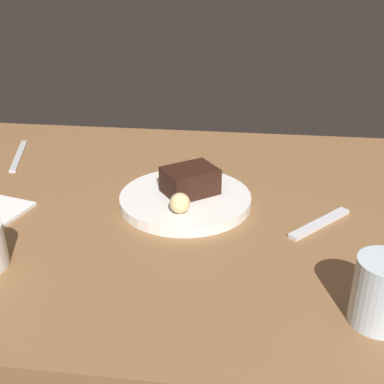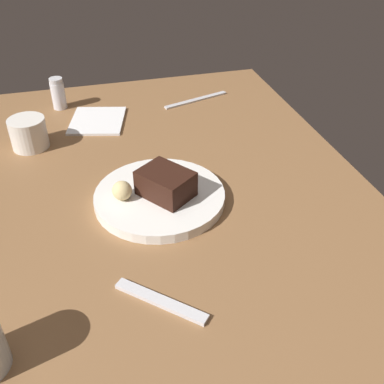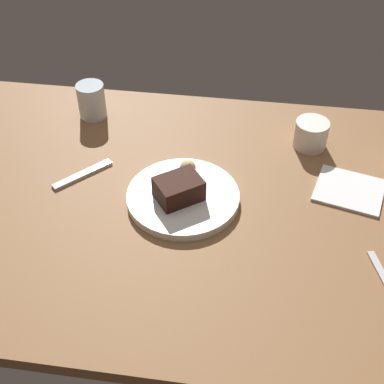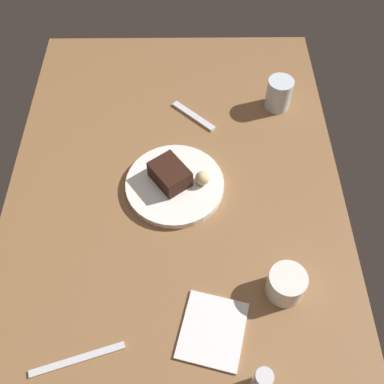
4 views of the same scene
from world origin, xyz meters
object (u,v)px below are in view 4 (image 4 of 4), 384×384
Objects in this scene: dessert_spoon at (194,116)px; folded_napkin at (213,330)px; salt_shaker at (262,381)px; water_glass at (279,94)px; dessert_plate at (174,184)px; chocolate_cake_slice at (170,174)px; coffee_cup at (286,284)px; bread_roll at (202,178)px; butter_knife at (77,359)px.

dessert_spoon is 1.03× the size of folded_napkin.
salt_shaker is 0.89× the size of water_glass.
dessert_plate is 3.55cm from chocolate_cake_slice.
salt_shaker is at bearing -160.07° from dessert_plate.
coffee_cup is at bearing 174.85° from water_glass.
salt_shaker is (-47.10, -17.07, 3.06)cm from dessert_plate.
dessert_plate is 1.69× the size of folded_napkin.
dessert_spoon is at bearing 4.56° from bread_roll.
chocolate_cake_slice and coffee_cup have the same top height.
butter_knife is at bearing 101.50° from folded_napkin.
butter_knife is 27.56cm from folded_napkin.
coffee_cup is 18.09cm from folded_napkin.
dessert_spoon is 60.57cm from folded_napkin.
water_glass is 68.07cm from folded_napkin.
butter_knife is (-14.05, 42.63, -3.20)cm from coffee_cup.
coffee_cup is 0.43× the size of butter_knife.
salt_shaker is 76.26cm from water_glass.
bread_roll is 0.19× the size of butter_knife.
salt_shaker is at bearing -37.26° from dessert_spoon.
dessert_plate is 7.66cm from bread_roll.
bread_roll is at bearing 2.12° from folded_napkin.
water_glass is 24.70cm from dessert_spoon.
butter_knife is at bearing 145.81° from water_glass.
folded_napkin is (5.49, -27.01, 0.05)cm from butter_knife.
water_glass reaches higher than salt_shaker.
folded_napkin is at bearing -165.82° from chocolate_cake_slice.
water_glass is at bearing 38.92° from butter_knife.
dessert_plate reaches higher than dessert_spoon.
butter_knife is (-70.20, 47.70, -4.33)cm from water_glass.
coffee_cup is at bearing -26.74° from dessert_spoon.
dessert_plate is 2.69× the size of water_glass.
chocolate_cake_slice reaches higher than dessert_spoon.
coffee_cup is at bearing -138.70° from chocolate_cake_slice.
dessert_plate reaches higher than butter_knife.
water_glass is (28.20, -29.18, 3.63)cm from dessert_plate.
water_glass is at bearing -37.82° from bread_roll.
salt_shaker is at bearing -25.03° from butter_knife.
chocolate_cake_slice is 0.65× the size of folded_napkin.
water_glass is 0.61× the size of dessert_spoon.
salt_shaker is 0.54× the size of dessert_spoon.
salt_shaker is 36.15cm from butter_knife.
butter_knife is at bearing 157.43° from chocolate_cake_slice.
bread_roll reaches higher than dessert_spoon.
bread_roll reaches higher than folded_napkin.
folded_napkin is at bearing -166.92° from dessert_plate.
dessert_spoon is 0.79× the size of butter_knife.
coffee_cup is at bearing -148.55° from bread_roll.
dessert_plate is 1.29× the size of butter_knife.
dessert_spoon is at bearing 53.33° from butter_knife.
chocolate_cake_slice is 40.88cm from water_glass.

